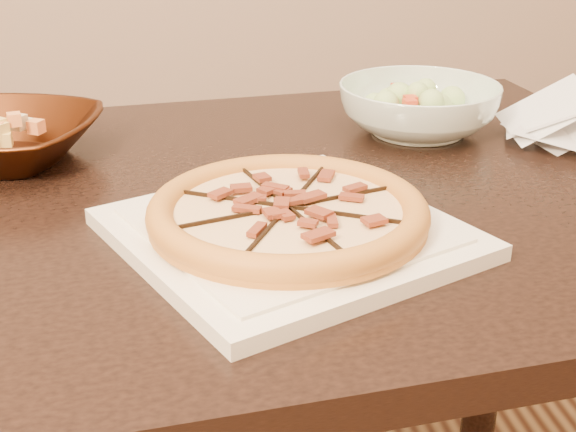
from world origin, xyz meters
The scene contains 7 objects.
dining_table centered at (-0.14, -0.03, 0.64)m, with size 1.40×0.97×0.75m.
plate centered at (-0.04, -0.17, 0.76)m, with size 0.43×0.43×0.02m.
pizza centered at (-0.04, -0.17, 0.78)m, with size 0.30×0.30×0.03m.
bronze_bowl centered at (-0.38, 0.14, 0.78)m, with size 0.25×0.25×0.06m, color #3F1C0B.
salad_bowl centered at (0.21, 0.17, 0.79)m, with size 0.24×0.24×0.07m, color silver.
salad centered at (0.21, 0.17, 0.84)m, with size 0.10×0.11×0.04m.
cling_film centered at (0.39, 0.09, 0.78)m, with size 0.16×0.13×0.05m, color white, non-canonical shape.
Camera 1 is at (-0.17, -0.94, 1.12)m, focal length 50.00 mm.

